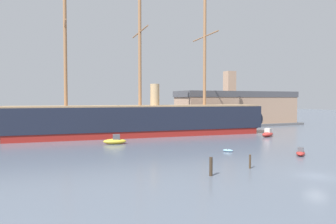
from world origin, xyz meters
name	(u,v)px	position (x,y,z in m)	size (l,w,h in m)	color
ground_plane	(316,176)	(0.00, 0.00, 0.00)	(400.00, 400.00, 0.00)	slate
tall_ship	(140,120)	(-5.94, 48.15, 4.00)	(76.39, 18.10, 36.73)	maroon
motorboat_foreground_right	(301,153)	(9.20, 11.39, 0.48)	(3.30, 3.16, 1.36)	#B22D28
dinghy_near_centre	(228,150)	(0.52, 19.29, 0.22)	(1.79, 1.90, 0.43)	#7FB2D6
motorboat_alongside_bow	(115,141)	(-15.18, 36.52, 0.68)	(4.94, 2.91, 1.94)	gold
motorboat_alongside_stern	(268,134)	(22.24, 34.57, 0.70)	(5.14, 3.96, 2.00)	#B22D28
sailboat_distant_centre	(148,128)	(1.96, 64.10, 0.39)	(2.87, 3.57, 4.65)	orange
mooring_piling_left_pair	(250,162)	(-4.49, 6.66, 0.92)	(0.28, 0.28, 1.85)	#423323
mooring_piling_midwater	(211,167)	(-11.39, 5.11, 1.13)	(0.39, 0.39, 2.26)	#382B1E
dockside_warehouse_right	(237,108)	(34.87, 65.08, 5.89)	(46.56, 14.63, 18.54)	#565659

